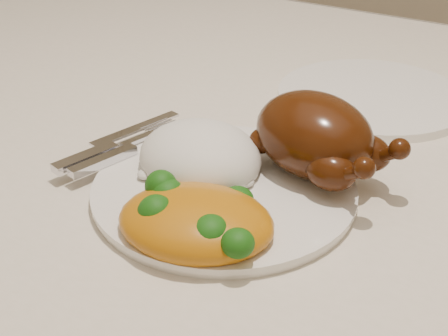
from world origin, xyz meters
The scene contains 8 objects.
dining_table centered at (0.00, 0.00, 0.67)m, with size 1.60×0.90×0.76m.
tablecloth centered at (0.00, 0.00, 0.74)m, with size 1.73×1.03×0.18m.
dinner_plate centered at (0.07, -0.17, 0.77)m, with size 0.26×0.26×0.01m, color white.
side_plate centered at (0.12, 0.13, 0.77)m, with size 0.25×0.25×0.01m, color white.
roast_chicken centered at (0.14, -0.09, 0.82)m, with size 0.17×0.13×0.08m.
rice_mound centered at (0.04, -0.15, 0.79)m, with size 0.14×0.13×0.07m.
mac_and_cheese centered at (0.10, -0.24, 0.79)m, with size 0.16×0.14×0.05m.
cutlery centered at (-0.06, -0.17, 0.78)m, with size 0.06×0.18×0.01m.
Camera 1 is at (0.34, -0.61, 1.10)m, focal length 50.00 mm.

